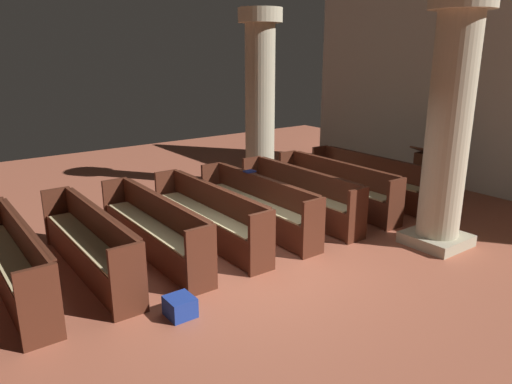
% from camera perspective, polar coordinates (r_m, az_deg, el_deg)
% --- Properties ---
extents(ground_plane, '(19.20, 19.20, 0.00)m').
position_cam_1_polar(ground_plane, '(7.25, 0.57, -8.23)').
color(ground_plane, '#AD5B42').
extents(back_wall, '(10.00, 0.16, 4.50)m').
position_cam_1_polar(back_wall, '(11.38, 26.29, 10.90)').
color(back_wall, beige).
rests_on(back_wall, ground).
extents(pew_row_0, '(2.95, 0.46, 0.90)m').
position_cam_1_polar(pew_row_0, '(10.30, 13.16, 1.77)').
color(pew_row_0, '#562819').
rests_on(pew_row_0, ground).
extents(pew_row_1, '(2.95, 0.46, 0.90)m').
position_cam_1_polar(pew_row_1, '(9.60, 9.39, 0.92)').
color(pew_row_1, '#562819').
rests_on(pew_row_1, ground).
extents(pew_row_2, '(2.95, 0.47, 0.90)m').
position_cam_1_polar(pew_row_2, '(8.95, 5.05, -0.07)').
color(pew_row_2, '#562819').
rests_on(pew_row_2, ground).
extents(pew_row_3, '(2.95, 0.46, 0.90)m').
position_cam_1_polar(pew_row_3, '(8.36, 0.06, -1.20)').
color(pew_row_3, '#562819').
rests_on(pew_row_3, ground).
extents(pew_row_4, '(2.95, 0.46, 0.90)m').
position_cam_1_polar(pew_row_4, '(7.85, -5.64, -2.49)').
color(pew_row_4, '#562819').
rests_on(pew_row_4, ground).
extents(pew_row_5, '(2.95, 0.46, 0.90)m').
position_cam_1_polar(pew_row_5, '(7.43, -12.06, -3.90)').
color(pew_row_5, '#562819').
rests_on(pew_row_5, ground).
extents(pew_row_6, '(2.95, 0.47, 0.90)m').
position_cam_1_polar(pew_row_6, '(7.12, -19.18, -5.41)').
color(pew_row_6, '#562819').
rests_on(pew_row_6, ground).
extents(pew_row_7, '(2.95, 0.46, 0.90)m').
position_cam_1_polar(pew_row_7, '(6.93, -26.85, -6.92)').
color(pew_row_7, '#562819').
rests_on(pew_row_7, ground).
extents(pillar_aisle_side, '(0.95, 0.95, 3.87)m').
position_cam_1_polar(pillar_aisle_side, '(7.90, 21.88, 7.88)').
color(pillar_aisle_side, tan).
rests_on(pillar_aisle_side, ground).
extents(pillar_far_side, '(0.95, 0.95, 3.87)m').
position_cam_1_polar(pillar_far_side, '(10.87, 0.48, 11.11)').
color(pillar_far_side, tan).
rests_on(pillar_far_side, ground).
extents(lectern, '(0.48, 0.45, 1.08)m').
position_cam_1_polar(lectern, '(10.84, 18.97, 1.82)').
color(lectern, '#562B1A').
rests_on(lectern, ground).
extents(hymn_book, '(0.16, 0.19, 0.03)m').
position_cam_1_polar(hymn_book, '(8.72, -0.75, 2.46)').
color(hymn_book, navy).
rests_on(hymn_book, pew_row_3).
extents(kneeler_box_blue, '(0.33, 0.31, 0.24)m').
position_cam_1_polar(kneeler_box_blue, '(5.92, -8.96, -13.22)').
color(kneeler_box_blue, navy).
rests_on(kneeler_box_blue, ground).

